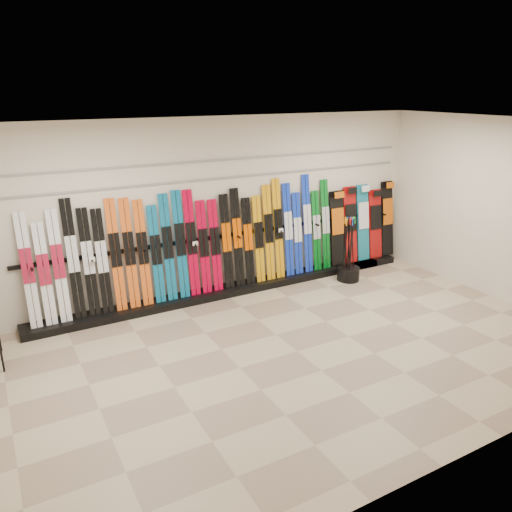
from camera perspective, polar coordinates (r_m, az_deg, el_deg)
floor at (r=6.98m, az=4.76°, el=-10.81°), size 8.00×8.00×0.00m
back_wall at (r=8.48m, az=-4.37°, el=5.52°), size 8.00×0.00×8.00m
right_wall at (r=9.17m, az=26.43°, el=4.61°), size 0.00×5.00×5.00m
ceiling at (r=6.09m, az=5.54°, el=14.57°), size 8.00×8.00×0.00m
ski_rack_base at (r=8.83m, az=-2.21°, el=-3.73°), size 8.00×0.40×0.12m
skis at (r=8.32m, az=-6.70°, el=1.24°), size 5.38×0.27×1.81m
snowboards at (r=10.16m, az=12.09°, el=3.63°), size 1.58×0.23×1.51m
pole_bin at (r=9.48m, az=10.50°, el=-2.00°), size 0.41×0.41×0.25m
ski_poles at (r=9.31m, az=10.51°, el=0.79°), size 0.28×0.27×1.18m
slatwall_rail_0 at (r=8.36m, az=-4.40°, el=8.83°), size 7.60×0.02×0.03m
slatwall_rail_1 at (r=8.32m, az=-4.45°, el=10.87°), size 7.60×0.02×0.03m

